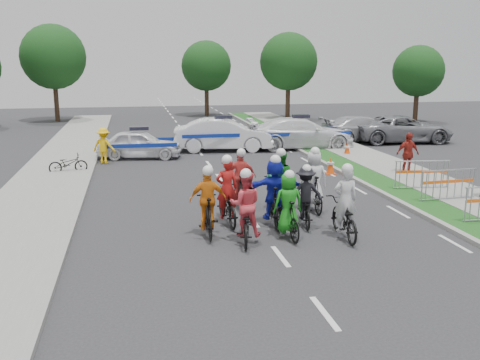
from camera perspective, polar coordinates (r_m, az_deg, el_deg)
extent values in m
plane|color=#28282B|center=(12.88, 4.34, -8.15)|extent=(90.00, 90.00, 0.00)
cube|color=gray|center=(19.13, 15.07, -1.45)|extent=(0.20, 60.00, 0.12)
cube|color=#164115|center=(19.45, 16.91, -1.36)|extent=(1.20, 60.00, 0.11)
cube|color=gray|center=(20.36, 21.39, -1.05)|extent=(2.40, 60.00, 0.13)
cube|color=gray|center=(17.47, -21.52, -3.21)|extent=(3.00, 60.00, 0.13)
imported|color=black|center=(14.31, 11.01, -4.04)|extent=(0.83, 2.01, 1.03)
imported|color=silver|center=(14.12, 11.17, -2.06)|extent=(0.65, 0.46, 1.72)
sphere|color=white|center=(13.90, 11.39, 1.15)|extent=(0.30, 0.30, 0.30)
imported|color=black|center=(14.09, 5.08, -4.07)|extent=(0.60, 1.77, 1.05)
imported|color=#188719|center=(13.93, 5.18, -2.39)|extent=(0.80, 0.55, 1.57)
sphere|color=white|center=(13.71, 5.30, 0.52)|extent=(0.27, 0.27, 0.27)
imported|color=black|center=(13.72, 0.53, -4.59)|extent=(1.00, 1.99, 1.00)
imported|color=#D63B46|center=(13.53, 0.57, -2.58)|extent=(0.91, 0.77, 1.66)
sphere|color=white|center=(13.30, 0.63, 0.64)|extent=(0.29, 0.29, 0.29)
imported|color=black|center=(14.22, -3.44, -3.79)|extent=(0.60, 1.85, 1.10)
imported|color=orange|center=(14.05, -3.43, -2.07)|extent=(0.98, 0.45, 1.65)
sphere|color=white|center=(13.83, -3.44, 0.99)|extent=(0.29, 0.29, 0.29)
imported|color=black|center=(15.27, 6.90, -3.09)|extent=(0.89, 1.80, 0.91)
imported|color=black|center=(15.10, 7.00, -1.38)|extent=(1.06, 0.72, 1.51)
sphere|color=white|center=(14.90, 7.13, 1.17)|extent=(0.26, 0.26, 0.26)
imported|color=black|center=(15.20, 3.64, -2.60)|extent=(0.84, 1.98, 1.16)
imported|color=#1823B9|center=(15.04, 3.71, -0.92)|extent=(1.67, 0.76, 1.73)
sphere|color=white|center=(14.83, 3.81, 2.13)|extent=(0.30, 0.30, 0.30)
imported|color=black|center=(15.26, -1.43, -2.76)|extent=(0.79, 2.01, 1.04)
imported|color=#B41716|center=(15.08, -1.41, -0.89)|extent=(0.65, 0.45, 1.72)
sphere|color=white|center=(14.86, -1.39, 2.14)|extent=(0.30, 0.30, 0.30)
imported|color=black|center=(16.70, 7.77, -1.32)|extent=(0.61, 1.93, 1.15)
imported|color=silver|center=(16.55, 7.88, 0.21)|extent=(0.86, 0.58, 1.73)
sphere|color=white|center=(16.35, 8.02, 2.99)|extent=(0.30, 0.30, 0.30)
imported|color=black|center=(16.63, 4.23, -1.54)|extent=(0.77, 1.97, 1.02)
imported|color=#188821|center=(16.46, 4.30, 0.17)|extent=(0.85, 0.68, 1.69)
sphere|color=white|center=(16.26, 4.40, 2.90)|extent=(0.29, 0.29, 0.29)
imported|color=black|center=(17.00, 0.06, -1.07)|extent=(0.78, 1.87, 1.09)
imported|color=#E74540|center=(16.85, 0.10, 0.39)|extent=(1.00, 0.54, 1.63)
sphere|color=white|center=(16.66, 0.13, 2.93)|extent=(0.28, 0.28, 0.28)
imported|color=white|center=(26.08, -10.65, 3.79)|extent=(4.19, 2.25, 1.35)
imported|color=white|center=(27.79, -1.79, 4.85)|extent=(5.25, 2.39, 1.67)
imported|color=white|center=(28.68, 6.49, 4.99)|extent=(5.83, 2.75, 1.64)
imported|color=#A7A8AC|center=(31.94, 13.03, 5.35)|extent=(5.13, 2.27, 1.46)
imported|color=gray|center=(32.10, 17.03, 5.23)|extent=(5.76, 3.06, 1.54)
imported|color=maroon|center=(22.83, 17.45, 2.69)|extent=(1.05, 0.51, 1.74)
imported|color=yellow|center=(25.01, -14.33, 3.56)|extent=(1.20, 0.98, 1.62)
cube|color=#F24C0C|center=(22.40, 9.60, 0.69)|extent=(0.40, 0.40, 0.03)
cone|color=#F24C0C|center=(22.34, 9.63, 1.53)|extent=(0.36, 0.36, 0.70)
cylinder|color=silver|center=(22.32, 9.64, 1.79)|extent=(0.29, 0.29, 0.08)
cube|color=#F24C0C|center=(26.83, 11.34, 2.56)|extent=(0.40, 0.40, 0.03)
cone|color=#F24C0C|center=(26.77, 11.37, 3.27)|extent=(0.36, 0.36, 0.70)
cylinder|color=silver|center=(26.76, 11.38, 3.48)|extent=(0.29, 0.29, 0.08)
imported|color=black|center=(23.25, -17.87, 1.67)|extent=(1.62, 0.80, 0.81)
cylinder|color=#382619|center=(43.47, 5.12, 8.62)|extent=(0.36, 0.36, 3.25)
sphere|color=#123916|center=(43.37, 5.20, 12.48)|extent=(4.55, 4.55, 4.55)
cylinder|color=#382619|center=(43.33, 18.26, 7.70)|extent=(0.36, 0.36, 2.75)
sphere|color=#123916|center=(43.22, 18.48, 10.97)|extent=(3.85, 3.85, 3.85)
cylinder|color=#382619|center=(44.04, -19.02, 8.21)|extent=(0.36, 0.36, 3.50)
sphere|color=#123916|center=(43.95, -19.31, 12.30)|extent=(4.90, 4.90, 4.90)
cylinder|color=#382619|center=(46.12, -3.57, 8.71)|extent=(0.36, 0.36, 3.00)
sphere|color=#123916|center=(46.02, -3.62, 12.06)|extent=(4.20, 4.20, 4.20)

